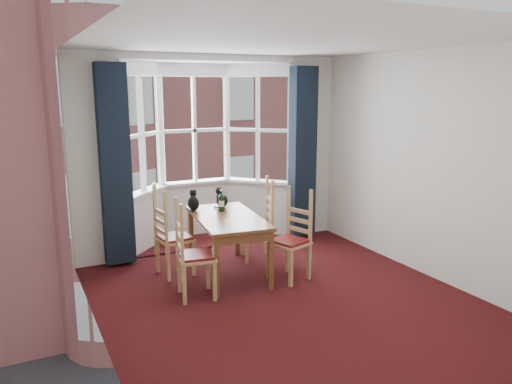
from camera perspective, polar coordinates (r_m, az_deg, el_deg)
floor at (r=5.68m, az=3.85°, el=-12.53°), size 4.50×4.50×0.00m
ceiling at (r=5.19m, az=4.30°, el=16.88°), size 4.50×4.50×0.00m
wall_left at (r=4.59m, az=-17.98°, el=-0.61°), size 0.00×4.50×4.50m
wall_right at (r=6.49m, az=19.47°, el=2.85°), size 0.00×4.50×4.50m
wall_near at (r=3.56m, az=22.82°, el=-4.54°), size 4.00×0.00×4.00m
wall_back_pier_left at (r=6.84m, az=-18.00°, el=3.37°), size 0.70×0.12×2.80m
wall_back_pier_right at (r=8.01m, az=6.07°, el=5.08°), size 0.70×0.12×2.80m
bay_window at (r=7.73m, az=-6.39°, el=4.82°), size 2.76×0.94×2.80m
curtain_left at (r=6.70m, az=-15.80°, el=2.92°), size 0.38×0.22×2.60m
curtain_right at (r=7.74m, az=5.34°, el=4.48°), size 0.38×0.22×2.60m
dining_table at (r=6.28m, az=-3.28°, el=-3.60°), size 0.93×1.50×0.76m
chair_left_near at (r=5.68m, az=-7.77°, el=-7.47°), size 0.46×0.48×0.92m
chair_left_far at (r=6.37m, az=-10.03°, el=-5.40°), size 0.44×0.46×0.92m
chair_right_near at (r=6.24m, az=4.39°, el=-5.61°), size 0.51×0.52×0.92m
chair_right_far at (r=6.89m, az=0.85°, el=-3.87°), size 0.50×0.51×0.92m
cat_left at (r=6.59m, az=-7.18°, el=-1.15°), size 0.20×0.23×0.28m
cat_right at (r=6.71m, az=-3.96°, el=-0.85°), size 0.19×0.23×0.28m
wine_bottle at (r=6.48m, az=-3.97°, el=-1.15°), size 0.07×0.07×0.28m
candle_tall at (r=7.43m, az=-11.56°, el=0.63°), size 0.06×0.06×0.11m
street at (r=37.73m, az=-21.84°, el=-1.67°), size 80.00×80.00×0.00m
tenement_building at (r=18.66m, az=-18.62°, el=9.06°), size 18.40×7.80×15.20m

